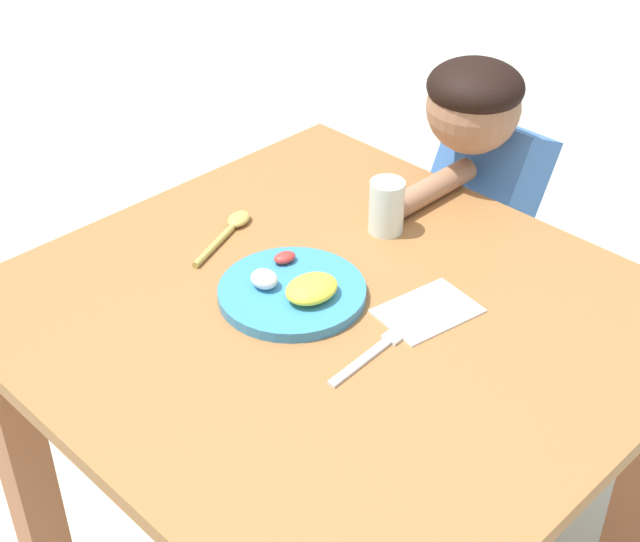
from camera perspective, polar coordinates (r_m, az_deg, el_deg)
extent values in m
cube|color=#946134|center=(1.50, 0.79, -2.84)|extent=(1.00, 0.94, 0.03)
cube|color=#9B5C3A|center=(1.85, -17.75, -11.25)|extent=(0.08, 0.08, 0.70)
cube|color=#9B5C3A|center=(2.18, -0.01, -1.23)|extent=(0.08, 0.08, 0.70)
cylinder|color=teal|center=(1.51, -1.74, -1.32)|extent=(0.24, 0.24, 0.02)
ellipsoid|color=yellow|center=(1.48, -0.52, -1.09)|extent=(0.07, 0.09, 0.03)
ellipsoid|color=red|center=(1.57, -2.19, 0.84)|extent=(0.03, 0.04, 0.02)
ellipsoid|color=silver|center=(1.51, -3.46, -0.49)|extent=(0.05, 0.04, 0.03)
cube|color=silver|center=(1.39, 2.50, -5.66)|extent=(0.02, 0.13, 0.01)
cube|color=silver|center=(1.44, 4.69, -3.97)|extent=(0.03, 0.04, 0.01)
cylinder|color=silver|center=(1.46, 5.88, -3.43)|extent=(0.01, 0.04, 0.00)
cylinder|color=silver|center=(1.46, 5.58, -3.28)|extent=(0.01, 0.04, 0.00)
cylinder|color=silver|center=(1.47, 5.27, -3.12)|extent=(0.01, 0.04, 0.00)
cylinder|color=#AF9A4A|center=(1.64, -6.56, 1.55)|extent=(0.06, 0.13, 0.01)
ellipsoid|color=#AF9A4A|center=(1.71, -5.03, 3.22)|extent=(0.06, 0.07, 0.02)
cylinder|color=silver|center=(1.67, 4.13, 3.98)|extent=(0.06, 0.06, 0.10)
cube|color=#4C3D57|center=(2.22, 9.92, -3.85)|extent=(0.19, 0.15, 0.52)
cube|color=#3F72BF|center=(1.95, 9.97, 4.58)|extent=(0.20, 0.24, 0.33)
sphere|color=#9E7051|center=(1.80, 9.45, 9.97)|extent=(0.18, 0.18, 0.18)
ellipsoid|color=black|center=(1.79, 9.58, 11.16)|extent=(0.19, 0.19, 0.10)
cylinder|color=#9E7051|center=(1.78, 6.72, 4.98)|extent=(0.05, 0.24, 0.05)
cube|color=white|center=(1.49, 6.66, -2.47)|extent=(0.13, 0.17, 0.00)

